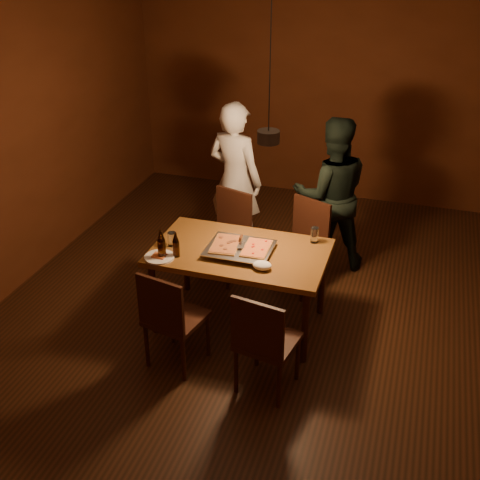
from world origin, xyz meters
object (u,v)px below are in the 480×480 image
(chair_far_left, at_px, (228,226))
(diner_dark, at_px, (331,194))
(diner_white, at_px, (235,180))
(pizza_tray, at_px, (240,250))
(pendant_lamp, at_px, (268,135))
(dining_table, at_px, (240,258))
(chair_far_right, at_px, (304,236))
(beer_bottle_b, at_px, (176,245))
(chair_near_left, at_px, (169,312))
(beer_bottle_a, at_px, (161,244))
(plate_slice, at_px, (159,257))
(chair_near_right, at_px, (263,336))

(chair_far_left, xyz_separation_m, diner_dark, (0.94, 0.49, 0.27))
(chair_far_left, xyz_separation_m, diner_white, (-0.08, 0.46, 0.30))
(pizza_tray, height_order, pendant_lamp, pendant_lamp)
(dining_table, relative_size, chair_far_left, 2.86)
(chair_far_right, height_order, beer_bottle_b, beer_bottle_b)
(dining_table, bearing_deg, chair_far_right, 63.76)
(chair_near_left, bearing_deg, pendant_lamp, 70.08)
(chair_far_right, height_order, beer_bottle_a, beer_bottle_a)
(chair_far_right, bearing_deg, plate_slice, 71.73)
(chair_near_right, xyz_separation_m, pendant_lamp, (-0.24, 0.94, 1.22))
(chair_far_right, relative_size, plate_slice, 2.17)
(pizza_tray, xyz_separation_m, diner_white, (-0.46, 1.30, 0.07))
(pizza_tray, bearing_deg, diner_dark, 66.34)
(beer_bottle_a, xyz_separation_m, plate_slice, (-0.03, -0.00, -0.12))
(chair_far_left, relative_size, chair_near_left, 1.05)
(chair_far_right, bearing_deg, beer_bottle_b, 73.80)
(pizza_tray, relative_size, beer_bottle_a, 2.10)
(chair_near_left, height_order, plate_slice, chair_near_left)
(beer_bottle_a, distance_m, beer_bottle_b, 0.12)
(beer_bottle_b, bearing_deg, beer_bottle_a, -147.59)
(dining_table, distance_m, diner_dark, 1.41)
(diner_dark, bearing_deg, beer_bottle_b, 36.50)
(dining_table, xyz_separation_m, chair_far_left, (-0.38, 0.80, -0.14))
(chair_far_right, xyz_separation_m, chair_near_right, (0.04, -1.64, 0.00))
(beer_bottle_b, bearing_deg, diner_white, 89.02)
(diner_white, bearing_deg, dining_table, 124.30)
(beer_bottle_a, bearing_deg, pizza_tray, 26.40)
(beer_bottle_b, xyz_separation_m, pendant_lamp, (0.68, 0.37, 0.90))
(beer_bottle_b, relative_size, pendant_lamp, 0.20)
(diner_white, height_order, pendant_lamp, pendant_lamp)
(beer_bottle_a, relative_size, beer_bottle_b, 1.19)
(chair_far_right, distance_m, diner_dark, 0.57)
(diner_dark, bearing_deg, diner_white, -18.24)
(chair_near_left, relative_size, diner_dark, 0.31)
(beer_bottle_b, xyz_separation_m, diner_dark, (1.04, 1.55, -0.06))
(pendant_lamp, bearing_deg, chair_far_right, 73.98)
(chair_far_right, bearing_deg, chair_far_left, 24.18)
(chair_near_left, height_order, diner_white, diner_white)
(diner_dark, bearing_deg, chair_far_left, 7.97)
(pizza_tray, xyz_separation_m, beer_bottle_a, (-0.59, -0.29, 0.11))
(chair_near_left, relative_size, pizza_tray, 0.91)
(chair_far_left, relative_size, diner_dark, 0.33)
(dining_table, distance_m, pizza_tray, 0.10)
(diner_dark, bearing_deg, pendant_lamp, 53.35)
(chair_near_left, relative_size, chair_near_right, 1.02)
(beer_bottle_a, bearing_deg, pendant_lamp, 29.31)
(chair_far_left, xyz_separation_m, chair_near_left, (0.04, -1.56, 0.00))
(diner_white, bearing_deg, pendant_lamp, 134.12)
(chair_near_right, bearing_deg, diner_dark, 97.12)
(chair_near_right, distance_m, plate_slice, 1.18)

